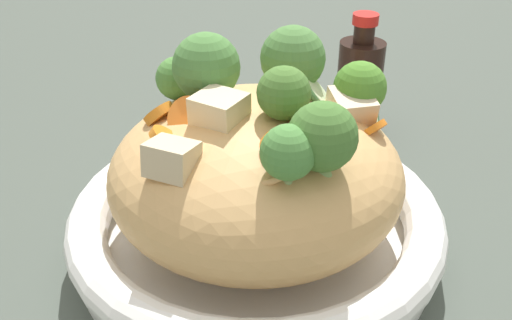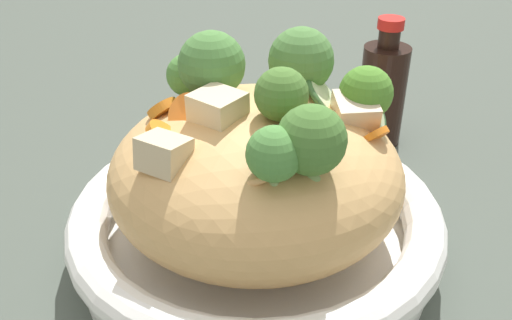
{
  "view_description": "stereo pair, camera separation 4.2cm",
  "coord_description": "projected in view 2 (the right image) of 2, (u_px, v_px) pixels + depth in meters",
  "views": [
    {
      "loc": [
        0.35,
        0.1,
        0.3
      ],
      "look_at": [
        0.0,
        0.0,
        0.09
      ],
      "focal_mm": 39.5,
      "sensor_mm": 36.0,
      "label": 1
    },
    {
      "loc": [
        0.33,
        0.14,
        0.3
      ],
      "look_at": [
        0.0,
        0.0,
        0.09
      ],
      "focal_mm": 39.5,
      "sensor_mm": 36.0,
      "label": 2
    }
  ],
  "objects": [
    {
      "name": "serving_bowl",
      "position": [
        256.0,
        224.0,
        0.45
      ],
      "size": [
        0.29,
        0.29,
        0.05
      ],
      "color": "white",
      "rests_on": "ground_plane"
    },
    {
      "name": "chicken_chunks",
      "position": [
        253.0,
        122.0,
        0.39
      ],
      "size": [
        0.14,
        0.14,
        0.04
      ],
      "color": "beige",
      "rests_on": "serving_bowl"
    },
    {
      "name": "carrot_coins",
      "position": [
        226.0,
        126.0,
        0.39
      ],
      "size": [
        0.1,
        0.18,
        0.04
      ],
      "color": "orange",
      "rests_on": "serving_bowl"
    },
    {
      "name": "ground_plane",
      "position": [
        256.0,
        250.0,
        0.46
      ],
      "size": [
        3.0,
        3.0,
        0.0
      ],
      "primitive_type": "plane",
      "color": "#464F46"
    },
    {
      "name": "zucchini_slices",
      "position": [
        346.0,
        108.0,
        0.42
      ],
      "size": [
        0.06,
        0.08,
        0.05
      ],
      "color": "beige",
      "rests_on": "serving_bowl"
    },
    {
      "name": "broccoli_florets",
      "position": [
        275.0,
        88.0,
        0.4
      ],
      "size": [
        0.18,
        0.2,
        0.07
      ],
      "color": "#9ABA76",
      "rests_on": "serving_bowl"
    },
    {
      "name": "soy_sauce_bottle",
      "position": [
        382.0,
        92.0,
        0.6
      ],
      "size": [
        0.05,
        0.05,
        0.14
      ],
      "color": "black",
      "rests_on": "ground_plane"
    },
    {
      "name": "noodle_heap",
      "position": [
        256.0,
        172.0,
        0.42
      ],
      "size": [
        0.22,
        0.22,
        0.12
      ],
      "color": "tan",
      "rests_on": "serving_bowl"
    }
  ]
}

